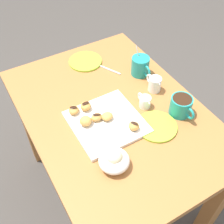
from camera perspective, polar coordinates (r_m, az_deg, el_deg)
The scene contains 21 objects.
ground_plane at distance 1.89m, azimuth 0.21°, elevation -15.03°, with size 8.00×8.00×0.00m, color #423D38.
dining_table at distance 1.39m, azimuth 0.28°, elevation -3.52°, with size 1.06×0.75×0.73m.
pastry_plate_square at distance 1.23m, azimuth -1.13°, elevation -2.06°, with size 0.29×0.29×0.02m, color white.
coffee_mug_teal_left at distance 1.45m, azimuth 5.73°, elevation 9.22°, with size 0.13×0.09×0.15m.
coffee_mug_teal_right at distance 1.28m, azimuth 13.69°, elevation 1.27°, with size 0.13×0.10×0.09m.
cream_pitcher_white at distance 1.38m, azimuth 8.53°, elevation 5.68°, with size 0.10×0.06×0.07m.
ice_cream_bowl at distance 1.08m, azimuth 0.43°, elevation -9.57°, with size 0.12×0.12×0.09m.
chocolate_sauce_pitcher at distance 1.29m, azimuth 6.61°, elevation 2.15°, with size 0.09×0.05×0.06m.
saucer_lime_left at distance 1.56m, azimuth -5.37°, elevation 10.06°, with size 0.18×0.18×0.01m, color #9EC633.
saucer_lime_right at distance 1.23m, azimuth 8.95°, elevation -2.86°, with size 0.18×0.18×0.01m, color #9EC633.
loose_spoon_near_saucer at distance 1.51m, azimuth -1.63°, elevation 8.93°, with size 0.15×0.08×0.01m.
beignet_0 at distance 1.27m, azimuth -5.28°, elevation 1.16°, with size 0.05×0.05×0.04m, color #D19347.
chocolate_drizzle_0 at distance 1.25m, azimuth -5.34°, elevation 1.77°, with size 0.03×0.02×0.01m, color black.
beignet_1 at distance 1.22m, azimuth -0.97°, elevation -0.88°, with size 0.05×0.05×0.03m, color #D19347.
beignet_2 at distance 1.19m, azimuth 4.42°, elevation -2.83°, with size 0.05×0.04×0.03m, color #D19347.
chocolate_drizzle_2 at distance 1.17m, azimuth 4.47°, elevation -2.24°, with size 0.03×0.01×0.01m, color black.
beignet_3 at distance 1.20m, azimuth -5.29°, elevation -1.83°, with size 0.05×0.05×0.04m, color #D19347.
beignet_4 at distance 1.22m, azimuth -3.09°, elevation -1.06°, with size 0.05×0.04×0.03m, color #D19347.
chocolate_drizzle_4 at distance 1.21m, azimuth -3.12°, elevation -0.54°, with size 0.03×0.01×0.01m, color black.
beignet_5 at distance 1.26m, azimuth -7.67°, elevation 0.37°, with size 0.05×0.05×0.03m, color #D19347.
chocolate_drizzle_5 at distance 1.24m, azimuth -7.75°, elevation 0.92°, with size 0.03×0.02×0.01m, color black.
Camera 1 is at (0.76, -0.45, 1.67)m, focal length 45.64 mm.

